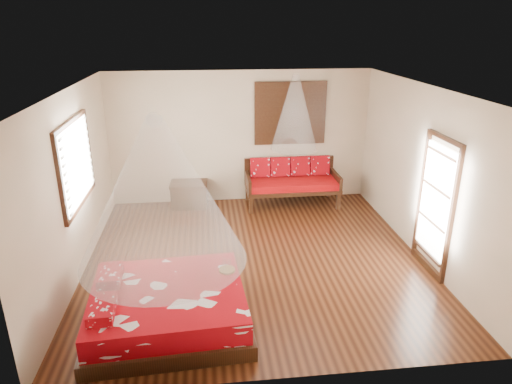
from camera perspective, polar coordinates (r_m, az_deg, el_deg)
room at (r=7.14m, az=-0.14°, el=1.58°), size 5.54×5.54×2.84m
bed at (r=6.21m, az=-11.02°, el=-13.92°), size 2.13×1.95×0.63m
daybed at (r=9.81m, az=4.45°, el=1.50°), size 1.97×0.87×0.98m
storage_chest at (r=9.80m, az=-8.33°, el=-0.28°), size 0.80×0.61×0.53m
shutter_panel at (r=9.77m, az=4.31°, el=9.78°), size 1.52×0.06×1.32m
window_left at (r=7.46m, az=-21.52°, el=3.37°), size 0.10×1.74×1.34m
glazed_door at (r=7.51m, az=21.48°, el=-1.63°), size 0.08×1.02×2.16m
wine_tray at (r=6.36m, az=-3.65°, el=-9.45°), size 0.22×0.22×0.19m
mosquito_net_main at (r=5.47m, az=-11.97°, el=0.04°), size 2.04×2.04×1.80m
mosquito_net_daybed at (r=9.30m, az=4.86°, el=9.84°), size 0.95×0.95×1.50m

